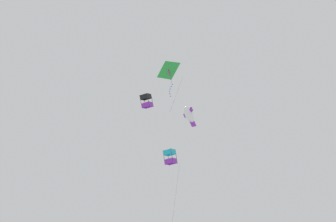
{
  "coord_description": "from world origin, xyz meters",
  "views": [
    {
      "loc": [
        -2.76,
        -27.1,
        0.5
      ],
      "look_at": [
        -3.13,
        0.65,
        18.29
      ],
      "focal_mm": 33.34,
      "sensor_mm": 36.0,
      "label": 1
    }
  ],
  "objects": [
    {
      "name": "kite_fish_low_drifter",
      "position": [
        -1.15,
        -2.9,
        15.61
      ],
      "size": [
        1.54,
        1.39,
        2.14
      ],
      "rotation": [
        0.42,
        0.0,
        5.22
      ],
      "color": "white"
    },
    {
      "name": "kite_delta_highest",
      "position": [
        -3.03,
        0.04,
        23.29
      ],
      "size": [
        2.83,
        2.31,
        7.03
      ],
      "rotation": [
        0.44,
        0.0,
        5.54
      ],
      "color": "green"
    },
    {
      "name": "kite_box_mid_left",
      "position": [
        -2.94,
        5.98,
        15.38
      ],
      "size": [
        1.94,
        1.85,
        9.32
      ],
      "rotation": [
        0.27,
        0.0,
        5.75
      ],
      "color": "#1EB2C6"
    },
    {
      "name": "kite_box_upper_right",
      "position": [
        -5.34,
        -0.48,
        18.82
      ],
      "size": [
        1.47,
        1.71,
        1.68
      ],
      "rotation": [
        0.45,
        0.0,
        5.83
      ],
      "color": "black"
    }
  ]
}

